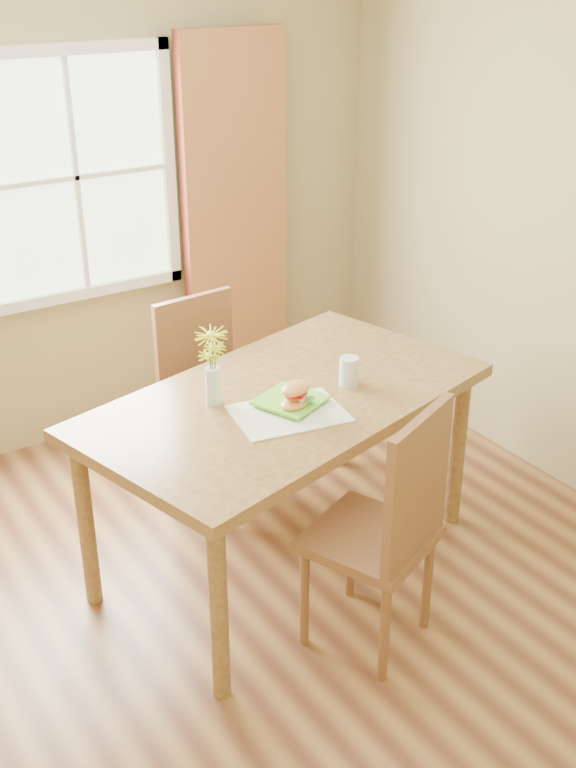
% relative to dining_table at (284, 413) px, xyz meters
% --- Properties ---
extents(room, '(4.24, 3.84, 2.74)m').
position_rel_dining_table_xyz_m(room, '(-0.50, -0.23, 0.58)').
color(room, olive).
rests_on(room, ground).
extents(window, '(1.62, 0.06, 1.32)m').
position_rel_dining_table_xyz_m(window, '(-0.50, 1.64, 0.73)').
color(window, '#B5DFA8').
rests_on(window, room).
extents(curtain_right, '(0.65, 0.08, 2.20)m').
position_rel_dining_table_xyz_m(curtain_right, '(0.65, 1.55, 0.33)').
color(curtain_right, maroon).
rests_on(curtain_right, room).
extents(dining_table, '(1.95, 1.39, 0.86)m').
position_rel_dining_table_xyz_m(dining_table, '(0.00, 0.00, 0.00)').
color(dining_table, olive).
rests_on(dining_table, room).
extents(chair_near, '(0.59, 0.59, 1.09)m').
position_rel_dining_table_xyz_m(chair_near, '(0.04, -0.71, -0.17)').
color(chair_near, brown).
rests_on(chair_near, room).
extents(chair_far, '(0.47, 0.47, 1.05)m').
position_rel_dining_table_xyz_m(chair_far, '(-0.01, 0.71, -0.19)').
color(chair_far, brown).
rests_on(chair_far, room).
extents(placemat, '(0.50, 0.40, 0.01)m').
position_rel_dining_table_xyz_m(placemat, '(-0.08, -0.16, 0.09)').
color(placemat, silver).
rests_on(placemat, dining_table).
extents(plate, '(0.32, 0.32, 0.01)m').
position_rel_dining_table_xyz_m(plate, '(-0.03, -0.09, 0.10)').
color(plate, '#6BD735').
rests_on(plate, placemat).
extents(croissant_sandwich, '(0.18, 0.15, 0.11)m').
position_rel_dining_table_xyz_m(croissant_sandwich, '(-0.04, -0.15, 0.16)').
color(croissant_sandwich, '#EBA350').
rests_on(croissant_sandwich, plate).
extents(water_glass, '(0.08, 0.08, 0.13)m').
position_rel_dining_table_xyz_m(water_glass, '(0.29, -0.07, 0.15)').
color(water_glass, silver).
rests_on(water_glass, dining_table).
extents(flower_vase, '(0.14, 0.14, 0.34)m').
position_rel_dining_table_xyz_m(flower_vase, '(-0.29, 0.09, 0.29)').
color(flower_vase, silver).
rests_on(flower_vase, dining_table).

